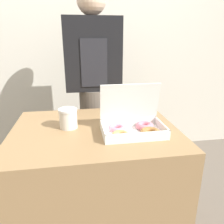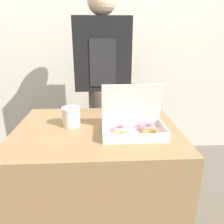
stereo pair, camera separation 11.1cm
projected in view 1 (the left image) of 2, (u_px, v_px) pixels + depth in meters
wall_back at (83, 34)px, 2.21m from camera, size 10.00×0.05×2.60m
table at (96, 185)px, 1.37m from camera, size 0.93×0.73×0.78m
donut_box at (134, 126)px, 1.17m from camera, size 0.33×0.24×0.26m
coffee_cup at (68, 118)px, 1.24m from camera, size 0.11×0.11×0.11m
person_customer at (94, 85)px, 1.80m from camera, size 0.44×0.24×1.65m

